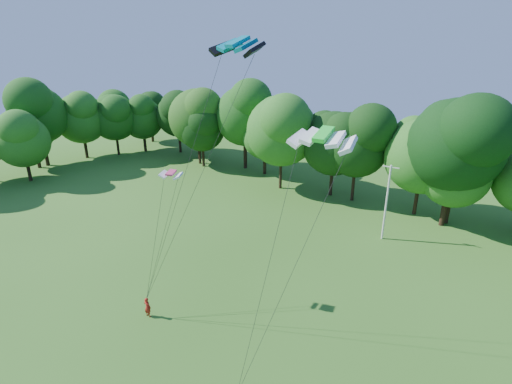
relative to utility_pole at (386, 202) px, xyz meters
The scene contains 8 objects.
utility_pole is the anchor object (origin of this frame).
kite_flyer_left 22.99m from the utility_pole, 112.19° to the right, with size 0.55×0.36×1.52m, color #AD2016.
kite_teal 22.62m from the utility_pole, 100.46° to the right, with size 3.20×1.67×0.63m.
kite_green 20.86m from the utility_pole, 81.93° to the right, with size 3.22×1.75×0.56m.
kite_pink 20.74m from the utility_pole, 116.56° to the right, with size 1.73×1.25×0.26m.
tree_back_west 32.26m from the utility_pole, 168.22° to the left, with size 9.39×9.39×13.65m.
tree_back_center 9.23m from the utility_pole, 60.52° to the left, with size 9.98×9.98×14.52m.
tree_flank_west 49.58m from the utility_pole, 168.89° to the right, with size 6.48×6.48×9.42m.
Camera 1 is at (14.18, -6.40, 18.33)m, focal length 28.00 mm.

